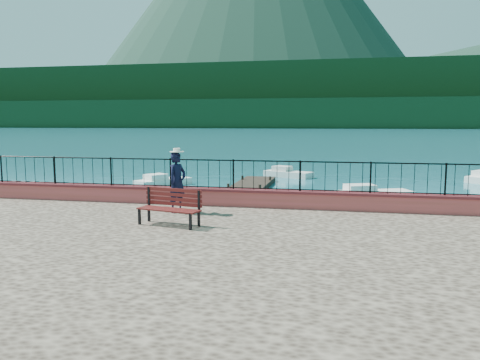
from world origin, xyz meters
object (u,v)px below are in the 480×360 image
at_px(boat_3, 163,179).
at_px(boat_2, 371,191).
at_px(boat_1, 390,202).
at_px(person, 177,182).
at_px(boat_0, 117,207).
at_px(boat_4, 288,172).
at_px(park_bench, 170,215).

bearing_deg(boat_3, boat_2, -67.38).
relative_size(boat_1, boat_2, 0.81).
xyz_separation_m(person, boat_2, (6.61, 11.31, -1.74)).
height_order(boat_0, boat_4, same).
bearing_deg(boat_0, boat_3, 88.30).
height_order(boat_1, boat_4, same).
height_order(park_bench, boat_3, park_bench).
bearing_deg(park_bench, boat_3, 124.36).
xyz_separation_m(boat_0, boat_1, (11.56, 3.58, 0.00)).
bearing_deg(park_bench, boat_2, 77.38).
bearing_deg(boat_3, person, -122.61).
bearing_deg(park_bench, boat_0, 139.51).
bearing_deg(boat_0, boat_2, 20.93).
distance_m(person, boat_0, 6.49).
relative_size(boat_1, boat_4, 0.96).
xyz_separation_m(park_bench, boat_0, (-4.75, 6.34, -1.10)).
bearing_deg(person, park_bench, -144.16).
xyz_separation_m(boat_1, boat_3, (-13.09, 5.86, 0.00)).
height_order(boat_0, boat_3, same).
xyz_separation_m(park_bench, boat_4, (0.96, 22.03, -1.10)).
bearing_deg(boat_4, boat_0, -84.99).
relative_size(person, boat_0, 0.46).
height_order(person, boat_0, person).
bearing_deg(person, boat_0, 67.17).
bearing_deg(boat_4, person, -68.87).
distance_m(person, boat_1, 10.97).
height_order(park_bench, boat_1, park_bench).
height_order(park_bench, boat_0, park_bench).
distance_m(boat_0, boat_1, 12.10).
bearing_deg(park_bench, person, 115.25).
bearing_deg(boat_1, boat_3, 167.09).
height_order(boat_1, boat_2, same).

